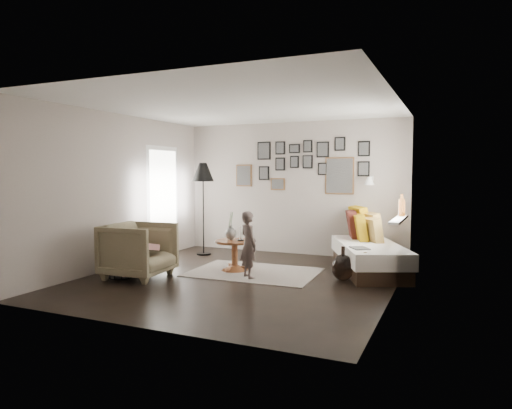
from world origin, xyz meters
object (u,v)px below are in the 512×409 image
at_px(daybed, 370,252).
at_px(magazine_basket, 121,264).
at_px(demijohn_small, 365,273).
at_px(vase, 231,231).
at_px(child, 249,245).
at_px(pedestal_table, 235,257).
at_px(floor_lamp, 203,176).
at_px(demijohn_large, 343,267).
at_px(armchair, 139,250).

height_order(daybed, magazine_basket, daybed).
bearing_deg(magazine_basket, demijohn_small, 16.60).
relative_size(vase, child, 0.45).
xyz_separation_m(pedestal_table, demijohn_small, (2.13, -0.08, -0.06)).
xyz_separation_m(floor_lamp, child, (1.65, -1.47, -1.04)).
relative_size(pedestal_table, demijohn_large, 1.25).
bearing_deg(child, pedestal_table, -1.20).
relative_size(vase, demijohn_large, 0.90).
distance_m(armchair, floor_lamp, 2.39).
bearing_deg(armchair, daybed, -62.72).
height_order(armchair, demijohn_small, armchair).
relative_size(daybed, armchair, 2.39).
bearing_deg(magazine_basket, child, 22.18).
height_order(daybed, demijohn_small, daybed).
bearing_deg(daybed, vase, 178.73).
height_order(pedestal_table, armchair, armchair).
height_order(pedestal_table, floor_lamp, floor_lamp).
bearing_deg(child, demijohn_large, -121.76).
bearing_deg(demijohn_large, magazine_basket, -159.76).
distance_m(floor_lamp, child, 2.44).
bearing_deg(pedestal_table, daybed, 23.61).
distance_m(armchair, demijohn_small, 3.41).
bearing_deg(magazine_basket, armchair, 23.66).
bearing_deg(vase, magazine_basket, -138.93).
distance_m(magazine_basket, child, 1.99).
bearing_deg(child, magazine_basket, 62.88).
relative_size(armchair, magazine_basket, 2.17).
bearing_deg(demijohn_small, magazine_basket, -163.40).
distance_m(floor_lamp, magazine_basket, 2.60).
bearing_deg(demijohn_large, child, -162.45).
bearing_deg(child, vase, 2.21).
height_order(demijohn_small, child, child).
bearing_deg(armchair, demijohn_small, -77.65).
xyz_separation_m(vase, demijohn_large, (1.86, 0.02, -0.45)).
bearing_deg(child, floor_lamp, -1.09).
relative_size(daybed, magazine_basket, 5.19).
bearing_deg(child, demijohn_small, -129.06).
xyz_separation_m(demijohn_small, child, (-1.70, -0.31, 0.34)).
height_order(vase, demijohn_large, vase).
relative_size(vase, magazine_basket, 1.08).
distance_m(magazine_basket, demijohn_small, 3.68).
bearing_deg(magazine_basket, floor_lamp, 85.57).
relative_size(daybed, child, 2.16).
distance_m(vase, child, 0.66).
xyz_separation_m(pedestal_table, child, (0.43, -0.38, 0.28)).
xyz_separation_m(vase, armchair, (-1.06, -1.03, -0.23)).
distance_m(magazine_basket, demijohn_large, 3.38).
relative_size(pedestal_table, vase, 1.40).
bearing_deg(demijohn_small, armchair, -163.99).
bearing_deg(child, daybed, -100.97).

